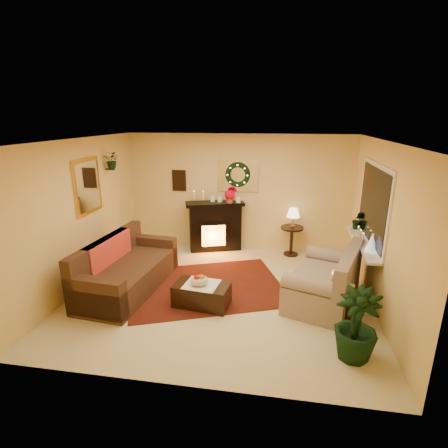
% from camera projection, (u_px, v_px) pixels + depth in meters
% --- Properties ---
extents(floor, '(5.00, 5.00, 0.00)m').
position_uv_depth(floor, '(221.00, 292.00, 6.11)').
color(floor, beige).
rests_on(floor, ground).
extents(ceiling, '(5.00, 5.00, 0.00)m').
position_uv_depth(ceiling, '(220.00, 140.00, 5.34)').
color(ceiling, white).
rests_on(ceiling, ground).
extents(wall_back, '(5.00, 5.00, 0.00)m').
position_uv_depth(wall_back, '(238.00, 193.00, 7.85)').
color(wall_back, '#EFD88C').
rests_on(wall_back, ground).
extents(wall_front, '(5.00, 5.00, 0.00)m').
position_uv_depth(wall_front, '(183.00, 283.00, 3.60)').
color(wall_front, '#EFD88C').
rests_on(wall_front, ground).
extents(wall_left, '(4.50, 4.50, 0.00)m').
position_uv_depth(wall_left, '(80.00, 215.00, 6.12)').
color(wall_left, '#EFD88C').
rests_on(wall_left, ground).
extents(wall_right, '(4.50, 4.50, 0.00)m').
position_uv_depth(wall_right, '(381.00, 229.00, 5.34)').
color(wall_right, '#EFD88C').
rests_on(wall_right, ground).
extents(area_rug, '(3.22, 2.84, 0.01)m').
position_uv_depth(area_rug, '(207.00, 286.00, 6.32)').
color(area_rug, '#3E0F05').
rests_on(area_rug, floor).
extents(sofa, '(1.16, 2.25, 0.93)m').
position_uv_depth(sofa, '(128.00, 267.00, 6.11)').
color(sofa, brown).
rests_on(sofa, floor).
extents(red_throw, '(0.76, 1.23, 0.02)m').
position_uv_depth(red_throw, '(127.00, 262.00, 6.23)').
color(red_throw, red).
rests_on(red_throw, sofa).
extents(fireplace, '(1.21, 0.71, 1.06)m').
position_uv_depth(fireplace, '(215.00, 227.00, 7.95)').
color(fireplace, black).
rests_on(fireplace, floor).
extents(poinsettia, '(0.22, 0.22, 0.22)m').
position_uv_depth(poinsettia, '(230.00, 195.00, 7.66)').
color(poinsettia, red).
rests_on(poinsettia, fireplace).
extents(mantel_candle_a, '(0.06, 0.06, 0.17)m').
position_uv_depth(mantel_candle_a, '(194.00, 195.00, 7.82)').
color(mantel_candle_a, silver).
rests_on(mantel_candle_a, fireplace).
extents(mantel_candle_b, '(0.06, 0.06, 0.19)m').
position_uv_depth(mantel_candle_b, '(203.00, 196.00, 7.76)').
color(mantel_candle_b, silver).
rests_on(mantel_candle_b, fireplace).
extents(mantel_mirror, '(0.92, 0.02, 0.72)m').
position_uv_depth(mantel_mirror, '(238.00, 175.00, 7.71)').
color(mantel_mirror, white).
rests_on(mantel_mirror, wall_back).
extents(wreath, '(0.55, 0.11, 0.55)m').
position_uv_depth(wreath, '(238.00, 175.00, 7.67)').
color(wreath, '#194719').
rests_on(wreath, wall_back).
extents(wall_art, '(0.32, 0.03, 0.48)m').
position_uv_depth(wall_art, '(179.00, 180.00, 7.96)').
color(wall_art, '#381E11').
rests_on(wall_art, wall_back).
extents(gold_mirror, '(0.03, 0.84, 1.00)m').
position_uv_depth(gold_mirror, '(87.00, 186.00, 6.26)').
color(gold_mirror, gold).
rests_on(gold_mirror, wall_left).
extents(hanging_plant, '(0.33, 0.28, 0.36)m').
position_uv_depth(hanging_plant, '(113.00, 168.00, 6.88)').
color(hanging_plant, '#194719').
rests_on(hanging_plant, wall_left).
extents(loveseat, '(1.41, 1.83, 0.93)m').
position_uv_depth(loveseat, '(324.00, 277.00, 5.74)').
color(loveseat, tan).
rests_on(loveseat, floor).
extents(window_frame, '(0.03, 1.86, 1.36)m').
position_uv_depth(window_frame, '(374.00, 205.00, 5.78)').
color(window_frame, white).
rests_on(window_frame, wall_right).
extents(window_glass, '(0.02, 1.70, 1.22)m').
position_uv_depth(window_glass, '(373.00, 205.00, 5.78)').
color(window_glass, black).
rests_on(window_glass, wall_right).
extents(window_sill, '(0.22, 1.86, 0.04)m').
position_uv_depth(window_sill, '(362.00, 243.00, 6.00)').
color(window_sill, white).
rests_on(window_sill, wall_right).
extents(mini_tree, '(0.19, 0.19, 0.29)m').
position_uv_depth(mini_tree, '(372.00, 243.00, 5.52)').
color(mini_tree, white).
rests_on(mini_tree, window_sill).
extents(sill_plant, '(0.25, 0.20, 0.46)m').
position_uv_depth(sill_plant, '(358.00, 219.00, 6.62)').
color(sill_plant, '#164513').
rests_on(sill_plant, window_sill).
extents(side_table_round, '(0.53, 0.53, 0.65)m').
position_uv_depth(side_table_round, '(291.00, 241.00, 7.69)').
color(side_table_round, '#362410').
rests_on(side_table_round, floor).
extents(lamp_cream, '(0.28, 0.28, 0.43)m').
position_uv_depth(lamp_cream, '(293.00, 217.00, 7.49)').
color(lamp_cream, '#FFE7B8').
rests_on(lamp_cream, side_table_round).
extents(end_table_square, '(0.50, 0.50, 0.48)m').
position_uv_depth(end_table_square, '(340.00, 299.00, 5.34)').
color(end_table_square, '#332015').
rests_on(end_table_square, floor).
extents(lamp_tiffany, '(0.29, 0.29, 0.42)m').
position_uv_depth(lamp_tiffany, '(342.00, 270.00, 5.22)').
color(lamp_tiffany, orange).
rests_on(lamp_tiffany, end_table_square).
extents(coffee_table, '(0.93, 0.59, 0.37)m').
position_uv_depth(coffee_table, '(202.00, 294.00, 5.64)').
color(coffee_table, black).
rests_on(coffee_table, floor).
extents(fruit_bowl, '(0.27, 0.27, 0.06)m').
position_uv_depth(fruit_bowl, '(199.00, 280.00, 5.56)').
color(fruit_bowl, beige).
rests_on(fruit_bowl, coffee_table).
extents(floor_palm, '(2.04, 2.04, 2.86)m').
position_uv_depth(floor_palm, '(356.00, 327.00, 4.34)').
color(floor_palm, '#153B0F').
rests_on(floor_palm, floor).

